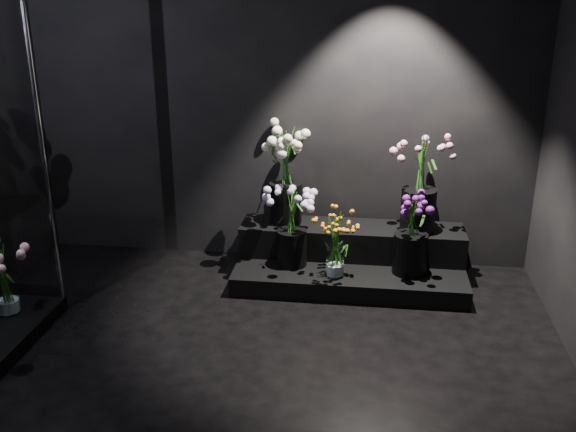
# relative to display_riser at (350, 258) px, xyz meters

# --- Properties ---
(floor) EXTENTS (4.00, 4.00, 0.00)m
(floor) POSITION_rel_display_riser_xyz_m (-0.60, -1.65, -0.16)
(floor) COLOR black
(floor) RESTS_ON ground
(wall_back) EXTENTS (4.00, 0.00, 4.00)m
(wall_back) POSITION_rel_display_riser_xyz_m (-0.60, 0.35, 1.24)
(wall_back) COLOR black
(wall_back) RESTS_ON floor
(display_riser) EXTENTS (1.75, 0.78, 0.39)m
(display_riser) POSITION_rel_display_riser_xyz_m (0.00, 0.00, 0.00)
(display_riser) COLOR black
(display_riser) RESTS_ON floor
(bouquet_orange_bells) EXTENTS (0.35, 0.35, 0.49)m
(bouquet_orange_bells) POSITION_rel_display_riser_xyz_m (-0.10, -0.29, 0.24)
(bouquet_orange_bells) COLOR white
(bouquet_orange_bells) RESTS_ON display_riser
(bouquet_lilac) EXTENTS (0.49, 0.49, 0.60)m
(bouquet_lilac) POSITION_rel_display_riser_xyz_m (-0.44, -0.15, 0.34)
(bouquet_lilac) COLOR black
(bouquet_lilac) RESTS_ON display_riser
(bouquet_purple) EXTENTS (0.39, 0.39, 0.62)m
(bouquet_purple) POSITION_rel_display_riser_xyz_m (0.44, -0.18, 0.32)
(bouquet_purple) COLOR black
(bouquet_purple) RESTS_ON display_riser
(bouquet_cream_roses) EXTENTS (0.44, 0.44, 0.77)m
(bouquet_cream_roses) POSITION_rel_display_riser_xyz_m (-0.53, 0.13, 0.67)
(bouquet_cream_roses) COLOR black
(bouquet_cream_roses) RESTS_ON display_riser
(bouquet_pink_roses) EXTENTS (0.40, 0.40, 0.75)m
(bouquet_pink_roses) POSITION_rel_display_riser_xyz_m (0.50, 0.07, 0.65)
(bouquet_pink_roses) COLOR black
(bouquet_pink_roses) RESTS_ON display_riser
(bouquet_case_base_pink) EXTENTS (0.35, 0.35, 0.50)m
(bouquet_case_base_pink) POSITION_rel_display_riser_xyz_m (-2.25, -1.06, 0.20)
(bouquet_case_base_pink) COLOR white
(bouquet_case_base_pink) RESTS_ON display_case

